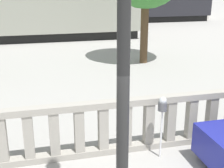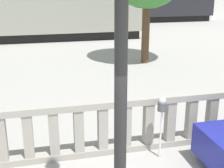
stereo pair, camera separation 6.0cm
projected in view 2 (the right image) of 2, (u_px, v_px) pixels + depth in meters
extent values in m
cube|color=gray|center=(114.00, 149.00, 6.87)|extent=(12.73, 0.24, 0.14)
cube|color=gray|center=(114.00, 103.00, 6.53)|extent=(12.73, 0.24, 0.14)
cube|color=gray|center=(2.00, 139.00, 6.19)|extent=(0.20, 0.20, 0.94)
cube|color=gray|center=(28.00, 136.00, 6.30)|extent=(0.20, 0.20, 0.94)
cube|color=gray|center=(54.00, 133.00, 6.41)|extent=(0.20, 0.20, 0.94)
cube|color=gray|center=(79.00, 131.00, 6.53)|extent=(0.20, 0.20, 0.94)
cube|color=gray|center=(103.00, 128.00, 6.64)|extent=(0.20, 0.20, 0.94)
cube|color=gray|center=(126.00, 126.00, 6.76)|extent=(0.20, 0.20, 0.94)
cube|color=gray|center=(148.00, 123.00, 6.87)|extent=(0.20, 0.20, 0.94)
cube|color=gray|center=(170.00, 121.00, 6.99)|extent=(0.20, 0.20, 0.94)
cube|color=gray|center=(191.00, 119.00, 7.10)|extent=(0.20, 0.20, 0.94)
cube|color=gray|center=(211.00, 116.00, 7.21)|extent=(0.20, 0.20, 0.94)
cylinder|color=black|center=(121.00, 52.00, 3.70)|extent=(0.16, 0.16, 5.15)
cylinder|color=silver|center=(161.00, 134.00, 6.52)|extent=(0.04, 0.04, 1.07)
cylinder|color=#4C4C51|center=(162.00, 107.00, 6.33)|extent=(0.19, 0.19, 0.18)
sphere|color=#B2B7BC|center=(162.00, 101.00, 6.29)|extent=(0.16, 0.16, 0.16)
cube|color=black|center=(110.00, 20.00, 28.82)|extent=(18.98, 2.30, 0.55)
cube|color=black|center=(110.00, 0.00, 28.28)|extent=(19.37, 2.88, 2.94)
cylinder|color=#4C3823|center=(146.00, 32.00, 14.10)|extent=(0.35, 0.35, 2.88)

